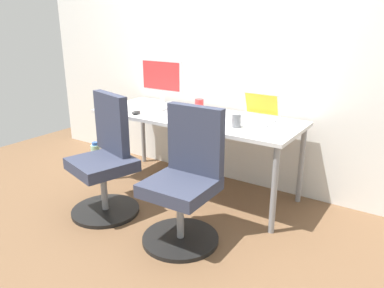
# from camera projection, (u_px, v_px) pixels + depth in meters

# --- Properties ---
(ground_plane) EXTENTS (5.28, 5.28, 0.00)m
(ground_plane) POSITION_uv_depth(u_px,v_px,m) (195.00, 189.00, 3.45)
(ground_plane) COLOR brown
(back_wall) EXTENTS (4.40, 0.04, 2.60)m
(back_wall) POSITION_uv_depth(u_px,v_px,m) (221.00, 41.00, 3.38)
(back_wall) COLOR white
(back_wall) RESTS_ON ground
(desk) EXTENTS (1.83, 0.69, 0.70)m
(desk) POSITION_uv_depth(u_px,v_px,m) (195.00, 122.00, 3.25)
(desk) COLOR silver
(desk) RESTS_ON ground
(office_chair_left) EXTENTS (0.54, 0.54, 0.94)m
(office_chair_left) POSITION_uv_depth(u_px,v_px,m) (106.00, 161.00, 2.97)
(office_chair_left) COLOR black
(office_chair_left) RESTS_ON ground
(office_chair_right) EXTENTS (0.54, 0.54, 0.94)m
(office_chair_right) POSITION_uv_depth(u_px,v_px,m) (185.00, 183.00, 2.57)
(office_chair_right) COLOR black
(office_chair_right) RESTS_ON ground
(water_bottle_on_floor) EXTENTS (0.09, 0.09, 0.31)m
(water_bottle_on_floor) POSITION_uv_depth(u_px,v_px,m) (96.00, 157.00, 3.83)
(water_bottle_on_floor) COLOR #A5D8B2
(water_bottle_on_floor) RESTS_ON ground
(desktop_monitor) EXTENTS (0.48, 0.18, 0.43)m
(desktop_monitor) POSITION_uv_depth(u_px,v_px,m) (162.00, 78.00, 3.58)
(desktop_monitor) COLOR silver
(desktop_monitor) RESTS_ON desk
(open_laptop) EXTENTS (0.31, 0.29, 0.22)m
(open_laptop) POSITION_uv_depth(u_px,v_px,m) (257.00, 114.00, 3.06)
(open_laptop) COLOR silver
(open_laptop) RESTS_ON desk
(keyboard_by_monitor) EXTENTS (0.34, 0.12, 0.02)m
(keyboard_by_monitor) POSITION_uv_depth(u_px,v_px,m) (150.00, 108.00, 3.47)
(keyboard_by_monitor) COLOR #B7B7B7
(keyboard_by_monitor) RESTS_ON desk
(keyboard_by_laptop) EXTENTS (0.34, 0.12, 0.02)m
(keyboard_by_laptop) POSITION_uv_depth(u_px,v_px,m) (197.00, 112.00, 3.31)
(keyboard_by_laptop) COLOR silver
(keyboard_by_laptop) RESTS_ON desk
(mouse_by_monitor) EXTENTS (0.06, 0.10, 0.03)m
(mouse_by_monitor) POSITION_uv_depth(u_px,v_px,m) (136.00, 112.00, 3.26)
(mouse_by_monitor) COLOR #2D2D2D
(mouse_by_monitor) RESTS_ON desk
(mouse_by_laptop) EXTENTS (0.06, 0.10, 0.03)m
(mouse_by_laptop) POSITION_uv_depth(u_px,v_px,m) (104.00, 108.00, 3.43)
(mouse_by_laptop) COLOR #515156
(mouse_by_laptop) RESTS_ON desk
(coffee_mug) EXTENTS (0.08, 0.08, 0.09)m
(coffee_mug) POSITION_uv_depth(u_px,v_px,m) (199.00, 104.00, 3.45)
(coffee_mug) COLOR red
(coffee_mug) RESTS_ON desk
(pen_cup) EXTENTS (0.07, 0.07, 0.10)m
(pen_cup) POSITION_uv_depth(u_px,v_px,m) (236.00, 121.00, 2.86)
(pen_cup) COLOR slate
(pen_cup) RESTS_ON desk
(notebook) EXTENTS (0.21, 0.15, 0.03)m
(notebook) POSITION_uv_depth(u_px,v_px,m) (197.00, 123.00, 2.93)
(notebook) COLOR red
(notebook) RESTS_ON desk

